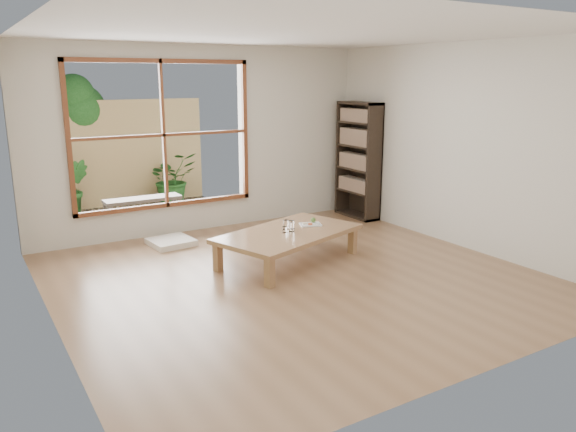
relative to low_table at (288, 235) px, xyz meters
name	(u,v)px	position (x,y,z in m)	size (l,w,h in m)	color
ground	(295,277)	(-0.22, -0.51, -0.33)	(5.00, 5.00, 0.00)	#906948
low_table	(288,235)	(0.00, 0.00, 0.00)	(1.95, 1.47, 0.38)	#946547
floor_cushion	(171,242)	(-0.97, 1.41, -0.29)	(0.53, 0.53, 0.08)	white
bookshelf	(358,160)	(2.11, 1.37, 0.57)	(0.29, 0.81, 1.80)	black
glass_tall	(291,226)	(0.03, -0.02, 0.11)	(0.07, 0.07, 0.13)	silver
glass_mid	(286,224)	(0.04, 0.11, 0.10)	(0.08, 0.08, 0.11)	silver
glass_short	(290,225)	(0.09, 0.11, 0.09)	(0.06, 0.06, 0.08)	silver
glass_small	(285,230)	(-0.06, -0.02, 0.08)	(0.06, 0.06, 0.07)	silver
food_tray	(311,223)	(0.40, 0.11, 0.06)	(0.30, 0.26, 0.08)	white
deck	(144,217)	(-0.82, 3.05, -0.33)	(2.80, 2.00, 0.05)	#352F27
garden_bench	(143,202)	(-0.92, 2.75, -0.01)	(1.15, 0.35, 0.36)	black
bamboo_fence	(123,154)	(-0.82, 4.05, 0.57)	(2.80, 0.06, 1.80)	tan
shrub_right	(172,178)	(-0.11, 3.66, 0.14)	(0.80, 0.70, 0.89)	#275A21
shrub_left	(72,189)	(-1.78, 3.53, 0.15)	(0.50, 0.41, 0.92)	#275A21
garden_tree	(74,111)	(-1.50, 4.36, 1.29)	(1.04, 0.85, 2.22)	#4C3D2D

